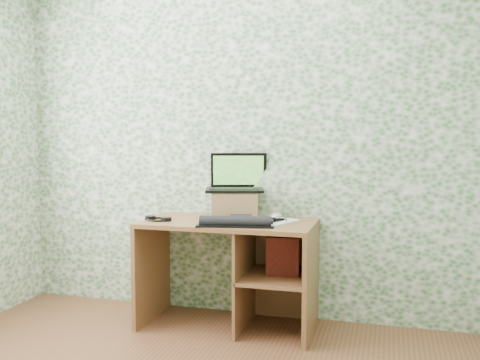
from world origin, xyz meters
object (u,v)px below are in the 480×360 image
(keyboard, at_px, (238,221))
(notepad, at_px, (273,222))
(laptop, at_px, (236,182))
(riser, at_px, (234,205))
(desk, at_px, (240,259))

(keyboard, xyz_separation_m, notepad, (0.21, 0.15, -0.02))
(laptop, xyz_separation_m, keyboard, (0.11, -0.33, -0.23))
(riser, height_order, laptop, laptop)
(desk, height_order, notepad, notepad)
(desk, distance_m, keyboard, 0.34)
(riser, distance_m, keyboard, 0.31)
(laptop, bearing_deg, keyboard, -88.75)
(desk, xyz_separation_m, keyboard, (0.03, -0.17, 0.29))
(keyboard, bearing_deg, riser, 100.34)
(riser, xyz_separation_m, notepad, (0.32, -0.14, -0.09))
(desk, height_order, laptop, laptop)
(riser, distance_m, notepad, 0.36)
(desk, bearing_deg, laptop, 114.95)
(desk, distance_m, laptop, 0.56)
(riser, bearing_deg, notepad, -23.46)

